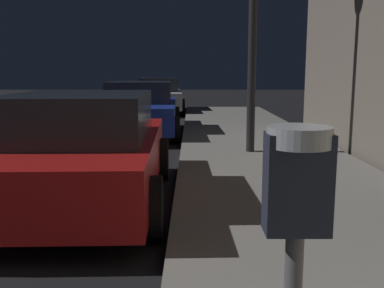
# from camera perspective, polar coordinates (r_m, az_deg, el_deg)

# --- Properties ---
(parking_meter) EXTENTS (0.19, 0.19, 1.39)m
(parking_meter) POSITION_cam_1_polar(r_m,az_deg,el_deg) (1.38, 13.06, -11.79)
(parking_meter) COLOR #59595B
(parking_meter) RESTS_ON sidewalk
(car_red) EXTENTS (2.18, 4.11, 1.43)m
(car_red) POSITION_cam_1_polar(r_m,az_deg,el_deg) (5.68, -14.25, -0.77)
(car_red) COLOR maroon
(car_red) RESTS_ON ground
(car_blue) EXTENTS (2.19, 4.41, 1.43)m
(car_blue) POSITION_cam_1_polar(r_m,az_deg,el_deg) (11.78, -6.99, 4.56)
(car_blue) COLOR navy
(car_blue) RESTS_ON ground
(car_silver) EXTENTS (2.22, 4.66, 1.43)m
(car_silver) POSITION_cam_1_polar(r_m,az_deg,el_deg) (18.33, -4.59, 6.31)
(car_silver) COLOR #B7B7BF
(car_silver) RESTS_ON ground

